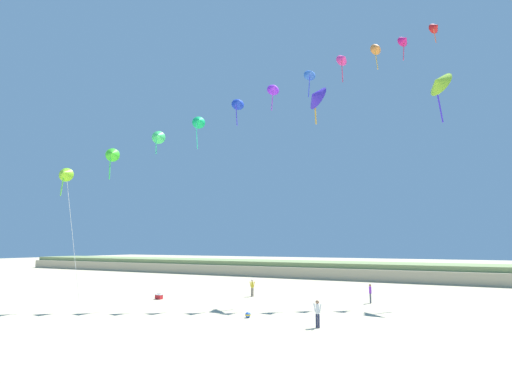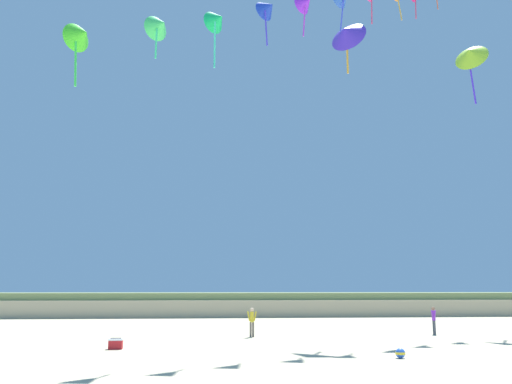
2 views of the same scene
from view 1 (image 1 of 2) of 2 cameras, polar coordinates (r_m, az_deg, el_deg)
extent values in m
plane|color=#C1B28E|center=(25.14, -17.04, -17.83)|extent=(240.00, 240.00, 0.00)
cube|color=tan|center=(59.28, 10.94, -11.13)|extent=(120.00, 10.15, 1.50)
cube|color=#7A8E56|center=(59.22, 10.91, -10.20)|extent=(120.00, 8.63, 0.86)
cylinder|color=#726656|center=(36.91, -0.44, -14.12)|extent=(0.11, 0.11, 0.76)
cylinder|color=#726656|center=(36.97, -0.64, -14.11)|extent=(0.11, 0.11, 0.76)
cylinder|color=yellow|center=(36.87, -0.54, -13.11)|extent=(0.20, 0.20, 0.54)
cylinder|color=yellow|center=(36.80, -0.29, -13.06)|extent=(0.19, 0.09, 0.51)
cylinder|color=yellow|center=(36.94, -0.80, -13.04)|extent=(0.19, 0.09, 0.51)
sphere|color=beige|center=(36.83, -0.54, -12.52)|extent=(0.21, 0.21, 0.21)
cylinder|color=#282D4C|center=(23.74, 8.95, -17.75)|extent=(0.11, 0.11, 0.77)
cylinder|color=#282D4C|center=(23.81, 8.65, -17.72)|extent=(0.11, 0.11, 0.77)
cylinder|color=white|center=(23.67, 8.77, -16.18)|extent=(0.20, 0.20, 0.54)
cylinder|color=white|center=(23.58, 9.15, -16.10)|extent=(0.19, 0.11, 0.52)
cylinder|color=white|center=(23.74, 8.39, -16.05)|extent=(0.19, 0.11, 0.52)
sphere|color=#9E7051|center=(23.61, 8.75, -15.27)|extent=(0.21, 0.21, 0.21)
cylinder|color=#474C56|center=(33.99, 16.02, -14.42)|extent=(0.11, 0.11, 0.76)
cylinder|color=#474C56|center=(34.12, 16.06, -14.39)|extent=(0.11, 0.11, 0.76)
cylinder|color=purple|center=(33.98, 16.00, -13.31)|extent=(0.20, 0.20, 0.54)
cylinder|color=purple|center=(33.80, 15.94, -13.27)|extent=(0.08, 0.18, 0.51)
cylinder|color=purple|center=(34.14, 16.05, -13.21)|extent=(0.08, 0.18, 0.51)
sphere|color=#9E7051|center=(33.94, 15.98, -12.68)|extent=(0.21, 0.21, 0.21)
cone|color=#87DD23|center=(33.93, -25.63, 2.40)|extent=(1.37, 1.32, 1.17)
cylinder|color=#6CE539|center=(33.82, -25.97, 0.77)|extent=(0.08, 0.25, 1.52)
cone|color=#3ED628|center=(33.90, -19.82, 5.13)|extent=(1.29, 1.29, 1.11)
cylinder|color=#39E54C|center=(33.70, -20.16, 3.24)|extent=(0.19, 0.20, 1.85)
cone|color=#3DDC67|center=(34.06, -13.78, 7.75)|extent=(1.32, 1.24, 1.12)
cylinder|color=#39E58F|center=(33.85, -14.08, 6.35)|extent=(0.11, 0.17, 1.29)
cone|color=#12C362|center=(34.63, -8.16, 10.00)|extent=(1.35, 1.30, 1.15)
cylinder|color=#39E5B0|center=(34.25, -8.46, 7.92)|extent=(0.08, 0.32, 2.18)
cone|color=#1938C2|center=(35.50, -2.55, 12.68)|extent=(1.43, 1.40, 1.22)
cylinder|color=#4339E5|center=(35.09, -2.80, 10.90)|extent=(0.19, 0.15, 1.91)
cone|color=#902AF1|center=(36.84, 2.56, 14.65)|extent=(1.42, 1.37, 1.21)
cylinder|color=#BB39E5|center=(36.38, 2.34, 12.98)|extent=(0.22, 0.10, 1.89)
cone|color=blue|center=(38.31, 7.79, 16.49)|extent=(1.42, 1.36, 1.22)
cylinder|color=blue|center=(37.77, 7.60, 14.78)|extent=(0.30, 0.20, 2.06)
cone|color=#EF3693|center=(40.07, 12.37, 18.14)|extent=(1.37, 1.36, 1.18)
cylinder|color=#E53966|center=(39.48, 12.21, 16.53)|extent=(0.09, 0.28, 2.08)
cone|color=orange|center=(42.09, 16.95, 19.11)|extent=(1.31, 1.26, 1.12)
cylinder|color=gold|center=(41.50, 16.83, 17.63)|extent=(0.29, 0.18, 2.01)
cone|color=#D91A74|center=(44.56, 20.44, 19.72)|extent=(1.37, 1.36, 1.18)
cylinder|color=#E53961|center=(43.96, 20.34, 18.36)|extent=(0.21, 0.25, 1.97)
cone|color=red|center=(47.21, 24.27, 20.72)|extent=(1.33, 1.32, 1.15)
cylinder|color=#E56039|center=(46.69, 24.18, 19.71)|extent=(0.22, 0.23, 1.51)
cylinder|color=silver|center=(34.22, -24.69, -6.24)|extent=(0.10, 1.84, 9.98)
cone|color=#A7E330|center=(40.12, 24.57, 14.07)|extent=(2.87, 2.82, 2.40)
cone|color=#482DE5|center=(40.12, 24.57, 14.09)|extent=(1.61, 1.59, 1.34)
cylinder|color=#482DE5|center=(39.44, 24.73, 11.33)|extent=(0.48, 0.27, 3.34)
cone|color=#4B2FCD|center=(37.72, 8.43, 13.38)|extent=(2.76, 2.65, 2.36)
cone|color=gold|center=(37.73, 8.43, 13.41)|extent=(1.54, 1.49, 1.32)
cylinder|color=gold|center=(37.23, 8.48, 11.26)|extent=(0.16, 0.29, 2.27)
cube|color=red|center=(36.18, -13.70, -14.37)|extent=(0.56, 0.40, 0.36)
cube|color=white|center=(36.16, -13.69, -14.04)|extent=(0.58, 0.41, 0.06)
cylinder|color=black|center=(36.15, -13.69, -13.95)|extent=(0.45, 0.03, 0.03)
sphere|color=blue|center=(26.64, -1.16, -17.14)|extent=(0.36, 0.36, 0.36)
cylinder|color=yellow|center=(26.64, -1.16, -17.14)|extent=(0.36, 0.36, 0.09)
camera|label=2|loc=(20.16, -54.69, -10.44)|focal=38.00mm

